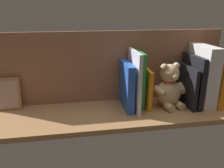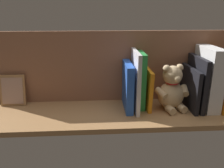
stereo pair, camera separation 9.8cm
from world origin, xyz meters
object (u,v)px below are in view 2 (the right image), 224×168
(dictionary_thick_white, at_px, (208,78))
(picture_frame_leaning, at_px, (13,90))
(book_0, at_px, (219,81))
(teddy_bear, at_px, (172,90))

(dictionary_thick_white, xyz_separation_m, picture_frame_leaning, (0.89, -0.08, -0.07))
(book_0, bearing_deg, teddy_bear, 1.89)
(dictionary_thick_white, height_order, picture_frame_leaning, dictionary_thick_white)
(book_0, height_order, dictionary_thick_white, dictionary_thick_white)
(book_0, distance_m, dictionary_thick_white, 0.06)
(dictionary_thick_white, relative_size, picture_frame_leaning, 1.89)
(dictionary_thick_white, relative_size, teddy_bear, 1.35)
(book_0, relative_size, picture_frame_leaning, 1.67)
(picture_frame_leaning, bearing_deg, book_0, 175.36)
(picture_frame_leaning, bearing_deg, dictionary_thick_white, 175.16)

